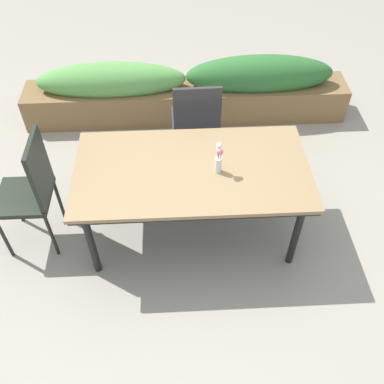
# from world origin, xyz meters

# --- Properties ---
(ground_plane) EXTENTS (12.00, 12.00, 0.00)m
(ground_plane) POSITION_xyz_m (0.00, 0.00, 0.00)
(ground_plane) COLOR gray
(dining_table) EXTENTS (1.72, 0.91, 0.72)m
(dining_table) POSITION_xyz_m (-0.02, 0.01, 0.66)
(dining_table) COLOR #8C704C
(dining_table) RESTS_ON ground
(chair_far_side) EXTENTS (0.43, 0.43, 0.96)m
(chair_far_side) POSITION_xyz_m (0.05, 0.80, 0.55)
(chair_far_side) COLOR #2C2E37
(chair_far_side) RESTS_ON ground
(chair_end_left) EXTENTS (0.40, 0.40, 1.03)m
(chair_end_left) POSITION_xyz_m (-1.21, 0.01, 0.58)
(chair_end_left) COLOR black
(chair_end_left) RESTS_ON ground
(flower_vase) EXTENTS (0.06, 0.07, 0.25)m
(flower_vase) POSITION_xyz_m (0.16, -0.03, 0.84)
(flower_vase) COLOR silver
(flower_vase) RESTS_ON dining_table
(planter_box) EXTENTS (3.36, 0.43, 0.69)m
(planter_box) POSITION_xyz_m (0.01, 1.60, 0.32)
(planter_box) COLOR brown
(planter_box) RESTS_ON ground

